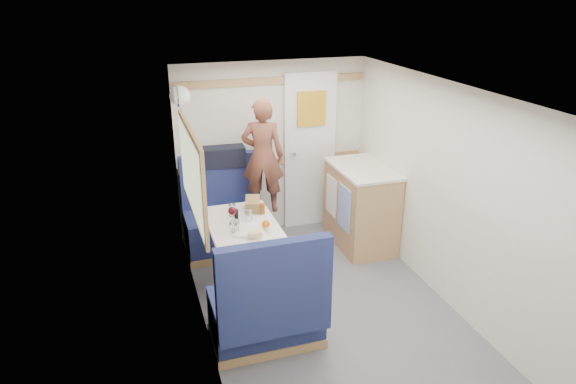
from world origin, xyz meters
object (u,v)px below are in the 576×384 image
object	(u,v)px
person	(263,156)
tumbler_left	(235,226)
tray	(250,229)
bench_near	(268,314)
wine_glass	(232,212)
dinette_table	(243,237)
dome_light	(180,96)
cheese_block	(255,234)
bench_far	(226,225)
galley_counter	(360,206)
tumbler_mid	(232,210)
beer_glass	(262,209)
bread_loaf	(253,204)
orange_fruit	(266,224)
tumbler_right	(248,215)
pepper_grinder	(236,215)
duffel_bag	(224,156)

from	to	relation	value
person	tumbler_left	world-z (taller)	person
tray	bench_near	bearing A→B (deg)	-92.97
wine_glass	tumbler_left	xyz separation A→B (m)	(-0.01, -0.17, -0.07)
wine_glass	tumbler_left	bearing A→B (deg)	-93.35
dinette_table	tumbler_left	xyz separation A→B (m)	(-0.10, -0.18, 0.21)
dome_light	tray	size ratio (longest dim) A/B	0.60
cheese_block	dome_light	bearing A→B (deg)	109.82
bench_far	galley_counter	bearing A→B (deg)	-12.10
cheese_block	tumbler_mid	world-z (taller)	tumbler_mid
dome_light	beer_glass	size ratio (longest dim) A/B	2.05
wine_glass	bread_loaf	world-z (taller)	wine_glass
tumbler_mid	beer_glass	distance (m)	0.28
bench_near	orange_fruit	size ratio (longest dim) A/B	14.43
beer_glass	bench_near	bearing A→B (deg)	-102.61
orange_fruit	tumbler_right	distance (m)	0.25
cheese_block	pepper_grinder	xyz separation A→B (m)	(-0.08, 0.41, 0.01)
bench_near	cheese_block	bearing A→B (deg)	85.68
duffel_bag	cheese_block	distance (m)	1.48
galley_counter	pepper_grinder	xyz separation A→B (m)	(-1.50, -0.48, 0.31)
bench_far	tumbler_right	bearing A→B (deg)	-85.77
tumbler_left	tumbler_mid	distance (m)	0.35
bench_near	cheese_block	size ratio (longest dim) A/B	9.57
galley_counter	wine_glass	xyz separation A→B (m)	(-1.56, -0.56, 0.38)
bench_far	tray	distance (m)	1.13
person	duffel_bag	bearing A→B (deg)	-22.01
orange_fruit	tray	bearing A→B (deg)	164.38
bench_near	person	size ratio (longest dim) A/B	0.85
tumbler_left	bread_loaf	bearing A→B (deg)	58.76
tumbler_right	beer_glass	size ratio (longest dim) A/B	1.16
dinette_table	galley_counter	world-z (taller)	galley_counter
dome_light	tray	xyz separation A→B (m)	(0.43, -1.03, -1.02)
tray	orange_fruit	bearing A→B (deg)	-15.62
pepper_grinder	beer_glass	bearing A→B (deg)	14.72
person	orange_fruit	xyz separation A→B (m)	(-0.25, -1.03, -0.29)
dinette_table	galley_counter	xyz separation A→B (m)	(1.47, 0.55, -0.10)
pepper_grinder	tumbler_mid	bearing A→B (deg)	100.16
cheese_block	bench_far	bearing A→B (deg)	91.88
orange_fruit	pepper_grinder	size ratio (longest dim) A/B	0.70
tray	tumbler_mid	distance (m)	0.36
tray	tumbler_left	size ratio (longest dim) A/B	2.88
tumbler_right	bench_far	bearing A→B (deg)	94.23
dinette_table	beer_glass	xyz separation A→B (m)	(0.22, 0.14, 0.20)
bench_near	galley_counter	world-z (taller)	bench_near
galley_counter	wine_glass	world-z (taller)	galley_counter
bench_near	bread_loaf	distance (m)	1.23
tumbler_mid	tumbler_right	bearing A→B (deg)	-54.35
tumbler_left	tumbler_right	bearing A→B (deg)	48.94
orange_fruit	pepper_grinder	xyz separation A→B (m)	(-0.21, 0.29, -0.00)
bench_near	person	bearing A→B (deg)	75.94
tumbler_left	tray	bearing A→B (deg)	0.32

